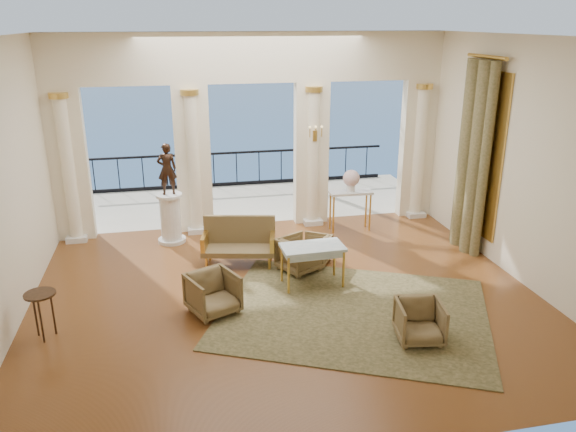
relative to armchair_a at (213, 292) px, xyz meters
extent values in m
plane|color=#522C0D|center=(1.34, 0.30, -0.39)|extent=(9.00, 9.00, 0.00)
plane|color=white|center=(1.34, -3.70, 1.86)|extent=(9.00, 0.00, 9.00)
plane|color=white|center=(5.84, 0.30, 1.86)|extent=(0.00, 8.00, 8.00)
plane|color=white|center=(1.34, 0.30, 4.11)|extent=(9.00, 9.00, 0.00)
cube|color=#FBECCD|center=(1.34, 4.15, 3.56)|extent=(9.00, 0.30, 1.10)
cube|color=#FBECCD|center=(-2.76, 4.15, 1.31)|extent=(0.80, 0.30, 3.40)
cylinder|color=#FBECCD|center=(-2.76, 3.97, 1.21)|extent=(0.28, 0.28, 3.20)
cylinder|color=gold|center=(-2.76, 3.97, 2.86)|extent=(0.40, 0.40, 0.12)
cube|color=silver|center=(-2.76, 3.97, -0.33)|extent=(0.45, 0.45, 0.12)
cube|color=#FBECCD|center=(-0.06, 4.15, 1.31)|extent=(0.80, 0.30, 3.40)
cylinder|color=#FBECCD|center=(-0.06, 3.97, 1.21)|extent=(0.28, 0.28, 3.20)
cylinder|color=gold|center=(-0.06, 3.97, 2.86)|extent=(0.40, 0.40, 0.12)
cube|color=silver|center=(-0.06, 3.97, -0.33)|extent=(0.45, 0.45, 0.12)
cube|color=#FBECCD|center=(2.74, 4.15, 1.31)|extent=(0.80, 0.30, 3.40)
cylinder|color=#FBECCD|center=(2.74, 3.97, 1.21)|extent=(0.28, 0.28, 3.20)
cylinder|color=gold|center=(2.74, 3.97, 2.86)|extent=(0.40, 0.40, 0.12)
cube|color=silver|center=(2.74, 3.97, -0.33)|extent=(0.45, 0.45, 0.12)
cube|color=#FBECCD|center=(5.44, 4.15, 1.31)|extent=(0.80, 0.30, 3.40)
cylinder|color=#FBECCD|center=(5.44, 3.97, 1.21)|extent=(0.28, 0.28, 3.20)
cylinder|color=gold|center=(5.44, 3.97, 2.86)|extent=(0.40, 0.40, 0.12)
cube|color=silver|center=(5.44, 3.97, -0.33)|extent=(0.45, 0.45, 0.12)
cube|color=#BBB49E|center=(1.34, 6.10, -0.44)|extent=(10.00, 3.60, 0.10)
cube|color=black|center=(1.34, 7.70, 0.61)|extent=(9.00, 0.06, 0.06)
cube|color=black|center=(1.34, 7.70, -0.34)|extent=(9.00, 0.06, 0.10)
cylinder|color=black|center=(1.34, 7.70, 0.11)|extent=(0.03, 0.03, 1.00)
cylinder|color=black|center=(-2.76, 7.70, 0.11)|extent=(0.03, 0.03, 1.00)
cylinder|color=black|center=(5.44, 7.70, 0.11)|extent=(0.03, 0.03, 1.00)
cylinder|color=#4C3823|center=(3.34, 6.90, 1.71)|extent=(0.20, 0.20, 4.20)
plane|color=#245487|center=(1.34, 60.30, -6.39)|extent=(160.00, 160.00, 0.00)
cylinder|color=brown|center=(5.64, 1.35, 1.61)|extent=(0.26, 0.26, 4.00)
cylinder|color=brown|center=(5.60, 1.80, 1.61)|extent=(0.32, 0.32, 4.00)
cylinder|color=brown|center=(5.64, 2.25, 1.61)|extent=(0.26, 0.26, 4.00)
cylinder|color=gold|center=(5.69, 1.80, 3.66)|extent=(0.08, 1.40, 0.08)
cube|color=gold|center=(5.81, 1.80, 1.71)|extent=(0.04, 1.60, 3.40)
cube|color=gold|center=(2.74, 3.83, 1.81)|extent=(0.10, 0.04, 0.25)
cylinder|color=gold|center=(2.60, 3.75, 1.91)|extent=(0.02, 0.02, 0.22)
cylinder|color=gold|center=(2.74, 3.75, 1.91)|extent=(0.02, 0.02, 0.22)
cylinder|color=gold|center=(2.88, 3.75, 1.91)|extent=(0.02, 0.02, 0.22)
cube|color=#33381D|center=(2.34, -0.51, -0.38)|extent=(5.51, 5.02, 0.02)
imported|color=#4B4020|center=(0.00, 0.00, 0.00)|extent=(0.98, 0.96, 0.78)
imported|color=#4B4020|center=(3.06, -1.55, -0.04)|extent=(0.79, 0.75, 0.71)
imported|color=#4B4020|center=(2.20, 1.68, -0.08)|extent=(0.81, 0.82, 0.63)
imported|color=#4B4020|center=(1.83, 1.36, -0.01)|extent=(0.95, 0.97, 0.75)
cube|color=#4B4020|center=(0.67, 1.86, -0.06)|extent=(1.56, 0.90, 0.11)
cube|color=#4B4020|center=(0.73, 2.14, 0.28)|extent=(1.45, 0.40, 0.60)
cube|color=gold|center=(0.00, 2.01, 0.13)|extent=(0.21, 0.60, 0.28)
cube|color=gold|center=(1.34, 1.72, 0.13)|extent=(0.21, 0.60, 0.28)
cylinder|color=gold|center=(0.00, 1.76, -0.26)|extent=(0.05, 0.05, 0.27)
cylinder|color=gold|center=(1.24, 1.49, -0.26)|extent=(0.05, 0.05, 0.27)
cylinder|color=gold|center=(0.11, 2.23, -0.26)|extent=(0.05, 0.05, 0.27)
cylinder|color=gold|center=(1.34, 1.96, -0.26)|extent=(0.05, 0.05, 0.27)
cube|color=silver|center=(1.91, 0.68, 0.38)|extent=(1.18, 0.68, 0.05)
cylinder|color=gold|center=(1.39, 0.39, -0.02)|extent=(0.05, 0.05, 0.74)
cylinder|color=gold|center=(2.44, 0.44, -0.02)|extent=(0.05, 0.05, 0.74)
cylinder|color=gold|center=(1.37, 0.92, -0.02)|extent=(0.05, 0.05, 0.74)
cylinder|color=gold|center=(2.42, 0.96, -0.02)|extent=(0.05, 0.05, 0.74)
cylinder|color=silver|center=(-0.65, 3.44, -0.35)|extent=(0.61, 0.61, 0.08)
cylinder|color=silver|center=(-0.65, 3.44, 0.17)|extent=(0.45, 0.45, 0.98)
cylinder|color=silver|center=(-0.65, 3.44, 0.71)|extent=(0.57, 0.57, 0.06)
imported|color=black|center=(-0.65, 3.44, 1.30)|extent=(0.44, 0.31, 1.13)
cube|color=silver|center=(3.50, 3.35, 0.54)|extent=(1.02, 0.43, 0.06)
cylinder|color=gold|center=(3.05, 3.23, 0.06)|extent=(0.05, 0.05, 0.90)
cylinder|color=gold|center=(3.95, 3.20, 0.06)|extent=(0.05, 0.05, 0.90)
cylinder|color=gold|center=(3.06, 3.51, 0.06)|extent=(0.05, 0.05, 0.90)
cylinder|color=gold|center=(3.96, 3.48, 0.06)|extent=(0.05, 0.05, 0.90)
cylinder|color=white|center=(3.50, 3.35, 0.68)|extent=(0.19, 0.19, 0.24)
sphere|color=#D69BA5|center=(3.50, 3.35, 0.88)|extent=(0.39, 0.39, 0.39)
cylinder|color=black|center=(-2.66, -0.26, 0.37)|extent=(0.48, 0.48, 0.03)
cylinder|color=black|center=(-2.53, -0.19, -0.02)|extent=(0.03, 0.03, 0.74)
cylinder|color=black|center=(-2.79, -0.18, -0.02)|extent=(0.03, 0.03, 0.74)
cylinder|color=black|center=(-2.66, -0.41, -0.02)|extent=(0.03, 0.03, 0.74)
camera|label=1|loc=(-0.51, -8.61, 4.36)|focal=35.00mm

